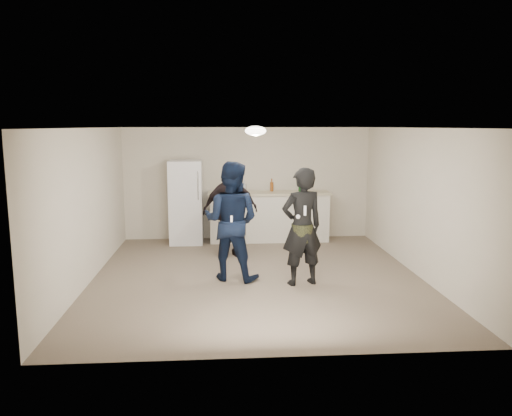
{
  "coord_description": "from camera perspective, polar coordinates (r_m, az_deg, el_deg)",
  "views": [
    {
      "loc": [
        -0.59,
        -8.15,
        2.53
      ],
      "look_at": [
        0.0,
        0.2,
        1.15
      ],
      "focal_mm": 35.0,
      "sensor_mm": 36.0,
      "label": 1
    }
  ],
  "objects": [
    {
      "name": "spectator",
      "position": [
        9.68,
        -2.95,
        -0.28
      ],
      "size": [
        1.12,
        0.58,
        1.82
      ],
      "primitive_type": "imported",
      "rotation": [
        0.0,
        0.0,
        3.27
      ],
      "color": "black",
      "rests_on": "floor"
    },
    {
      "name": "ceiling",
      "position": [
        8.17,
        0.1,
        9.15
      ],
      "size": [
        6.0,
        6.0,
        0.0
      ],
      "primitive_type": "plane",
      "rotation": [
        3.14,
        0.0,
        0.0
      ],
      "color": "silver",
      "rests_on": "wall_back"
    },
    {
      "name": "ceiling_dome",
      "position": [
        8.47,
        -0.05,
        8.82
      ],
      "size": [
        0.36,
        0.36,
        0.16
      ],
      "primitive_type": "ellipsoid",
      "color": "white",
      "rests_on": "ceiling"
    },
    {
      "name": "wall_left",
      "position": [
        8.53,
        -18.66,
        0.23
      ],
      "size": [
        0.0,
        6.0,
        6.0
      ],
      "primitive_type": "plane",
      "rotation": [
        1.57,
        0.0,
        1.57
      ],
      "color": "beige",
      "rests_on": "floor"
    },
    {
      "name": "floor",
      "position": [
        8.56,
        0.1,
        -7.84
      ],
      "size": [
        6.0,
        6.0,
        0.0
      ],
      "primitive_type": "plane",
      "color": "#6B5B4C",
      "rests_on": "ground"
    },
    {
      "name": "remote_man",
      "position": [
        7.94,
        -2.82,
        -1.4
      ],
      "size": [
        0.04,
        0.04,
        0.15
      ],
      "primitive_type": "cube",
      "color": "white",
      "rests_on": "man"
    },
    {
      "name": "wall_back",
      "position": [
        11.24,
        -1.01,
        2.83
      ],
      "size": [
        6.0,
        0.0,
        6.0
      ],
      "primitive_type": "plane",
      "rotation": [
        1.57,
        0.0,
        0.0
      ],
      "color": "beige",
      "rests_on": "floor"
    },
    {
      "name": "fridge_handle",
      "position": [
        10.47,
        -6.65,
        2.55
      ],
      "size": [
        0.02,
        0.02,
        0.6
      ],
      "primitive_type": "cylinder",
      "color": "silver",
      "rests_on": "fridge"
    },
    {
      "name": "shaker",
      "position": [
        10.99,
        -1.29,
        2.28
      ],
      "size": [
        0.08,
        0.08,
        0.17
      ],
      "primitive_type": "cylinder",
      "color": "silver",
      "rests_on": "counter_top"
    },
    {
      "name": "nunchuk_woman",
      "position": [
        7.7,
        4.83,
        -1.0
      ],
      "size": [
        0.07,
        0.07,
        0.07
      ],
      "primitive_type": "sphere",
      "color": "silver",
      "rests_on": "woman"
    },
    {
      "name": "woman",
      "position": [
        7.97,
        5.28,
        -2.15
      ],
      "size": [
        0.79,
        0.62,
        1.89
      ],
      "primitive_type": "imported",
      "rotation": [
        0.0,
        0.0,
        3.42
      ],
      "color": "black",
      "rests_on": "floor"
    },
    {
      "name": "fridge",
      "position": [
        10.9,
        -7.99,
        0.68
      ],
      "size": [
        0.7,
        0.7,
        1.8
      ],
      "primitive_type": "cube",
      "color": "white",
      "rests_on": "floor"
    },
    {
      "name": "wall_front",
      "position": [
        5.34,
        2.42,
        -4.53
      ],
      "size": [
        6.0,
        0.0,
        6.0
      ],
      "primitive_type": "plane",
      "rotation": [
        -1.57,
        0.0,
        0.0
      ],
      "color": "beige",
      "rests_on": "floor"
    },
    {
      "name": "camo_shorts",
      "position": [
        7.99,
        5.27,
        -2.82
      ],
      "size": [
        0.34,
        0.34,
        0.28
      ],
      "primitive_type": "cylinder",
      "color": "#343B1B",
      "rests_on": "woman"
    },
    {
      "name": "counter_top",
      "position": [
        10.97,
        1.52,
        1.72
      ],
      "size": [
        2.68,
        0.64,
        0.04
      ],
      "primitive_type": "cube",
      "color": "beige",
      "rests_on": "counter"
    },
    {
      "name": "remote_woman",
      "position": [
        7.67,
        5.61,
        -0.29
      ],
      "size": [
        0.04,
        0.04,
        0.15
      ],
      "primitive_type": "cube",
      "color": "silver",
      "rests_on": "woman"
    },
    {
      "name": "wall_right",
      "position": [
        8.9,
        18.05,
        0.63
      ],
      "size": [
        0.0,
        6.0,
        6.0
      ],
      "primitive_type": "plane",
      "rotation": [
        1.57,
        0.0,
        -1.57
      ],
      "color": "beige",
      "rests_on": "floor"
    },
    {
      "name": "man",
      "position": [
        8.23,
        -2.86,
        -1.5
      ],
      "size": [
        1.16,
        1.03,
        1.97
      ],
      "primitive_type": "imported",
      "rotation": [
        0.0,
        0.0,
        2.78
      ],
      "color": "#0E1E3D",
      "rests_on": "floor"
    },
    {
      "name": "nunchuk_man",
      "position": [
        7.98,
        -1.96,
        -1.84
      ],
      "size": [
        0.07,
        0.07,
        0.07
      ],
      "primitive_type": "sphere",
      "color": "white",
      "rests_on": "man"
    },
    {
      "name": "counter",
      "position": [
        11.06,
        1.5,
        -1.08
      ],
      "size": [
        2.6,
        0.56,
        1.05
      ],
      "primitive_type": "cube",
      "color": "silver",
      "rests_on": "floor"
    },
    {
      "name": "bottle_cluster",
      "position": [
        10.99,
        1.73,
        2.44
      ],
      "size": [
        1.53,
        0.35,
        0.28
      ],
      "color": "brown",
      "rests_on": "counter_top"
    }
  ]
}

